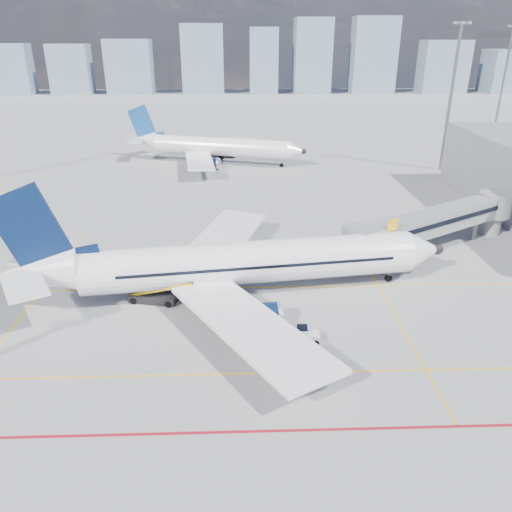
{
  "coord_description": "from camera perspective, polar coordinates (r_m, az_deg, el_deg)",
  "views": [
    {
      "loc": [
        -0.03,
        -36.73,
        23.39
      ],
      "look_at": [
        1.47,
        6.85,
        4.0
      ],
      "focal_mm": 35.0,
      "sensor_mm": 36.0,
      "label": 1
    }
  ],
  "objects": [
    {
      "name": "cargo_dolly",
      "position": [
        41.35,
        0.01,
        -8.6
      ],
      "size": [
        4.1,
        2.98,
        2.06
      ],
      "rotation": [
        0.0,
        0.0,
        -0.4
      ],
      "color": "black",
      "rests_on": "ground"
    },
    {
      "name": "second_aircraft",
      "position": [
        100.79,
        -4.91,
        12.35
      ],
      "size": [
        35.68,
        30.47,
        10.79
      ],
      "rotation": [
        0.0,
        0.0,
        -0.3
      ],
      "color": "white",
      "rests_on": "ground"
    },
    {
      "name": "distant_skyline",
      "position": [
        227.4,
        1.45,
        21.07
      ],
      "size": [
        251.97,
        15.38,
        30.52
      ],
      "color": "slate",
      "rests_on": "ground"
    },
    {
      "name": "ramp_worker",
      "position": [
        40.54,
        5.45,
        -9.94
      ],
      "size": [
        0.64,
        0.73,
        1.68
      ],
      "primitive_type": "imported",
      "rotation": [
        0.0,
        0.0,
        1.08
      ],
      "color": "#F7FF1A",
      "rests_on": "ground"
    },
    {
      "name": "belt_loader",
      "position": [
        48.52,
        -11.48,
        -4.45
      ],
      "size": [
        6.63,
        2.81,
        2.66
      ],
      "rotation": [
        0.0,
        0.0,
        -0.22
      ],
      "color": "black",
      "rests_on": "ground"
    },
    {
      "name": "main_aircraft",
      "position": [
        47.95,
        -2.76,
        -0.93
      ],
      "size": [
        42.73,
        37.12,
        12.52
      ],
      "rotation": [
        0.0,
        0.0,
        0.13
      ],
      "color": "white",
      "rests_on": "ground"
    },
    {
      "name": "ground",
      "position": [
        43.55,
        -1.64,
        -8.53
      ],
      "size": [
        420.0,
        420.0,
        0.0
      ],
      "primitive_type": "plane",
      "color": "gray",
      "rests_on": "ground"
    },
    {
      "name": "jet_bridge",
      "position": [
        61.79,
        20.59,
        3.86
      ],
      "size": [
        23.55,
        15.78,
        6.3
      ],
      "color": "gray",
      "rests_on": "ground"
    },
    {
      "name": "floodlight_mast_far",
      "position": [
        142.77,
        26.48,
        17.7
      ],
      "size": [
        3.2,
        0.61,
        25.45
      ],
      "color": "slate",
      "rests_on": "ground"
    },
    {
      "name": "floodlight_mast_ne",
      "position": [
        99.78,
        21.4,
        16.79
      ],
      "size": [
        3.2,
        0.61,
        25.45
      ],
      "color": "slate",
      "rests_on": "ground"
    },
    {
      "name": "baggage_tug",
      "position": [
        41.89,
        5.66,
        -8.98
      ],
      "size": [
        2.12,
        1.33,
        1.44
      ],
      "rotation": [
        0.0,
        0.0,
        -0.04
      ],
      "color": "white",
      "rests_on": "ground"
    },
    {
      "name": "apron_markings",
      "position": [
        40.3,
        -2.43,
        -11.52
      ],
      "size": [
        90.0,
        35.12,
        0.01
      ],
      "color": "#F3B40C",
      "rests_on": "ground"
    }
  ]
}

